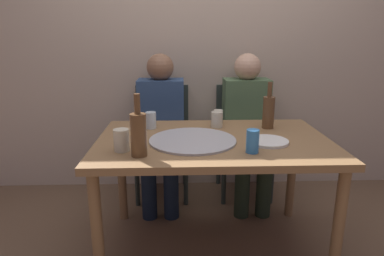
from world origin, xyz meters
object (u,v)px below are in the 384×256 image
pizza_tray (193,140)px  short_glass (218,117)px  wine_glass (121,140)px  beer_bottle (138,133)px  guest_in_beanie (247,122)px  dining_table (213,152)px  guest_in_sweater (161,123)px  wine_bottle (269,111)px  tumbler_far (217,120)px  tumbler_near (151,120)px  plate_stack (268,141)px  chair_right (243,132)px  chair_left (162,133)px  soda_can (253,141)px

pizza_tray → short_glass: 0.44m
pizza_tray → wine_glass: (-0.38, -0.15, 0.05)m
beer_bottle → wine_glass: (-0.10, 0.08, -0.06)m
wine_glass → guest_in_beanie: bearing=46.4°
pizza_tray → wine_glass: 0.41m
dining_table → guest_in_beanie: guest_in_beanie is taller
pizza_tray → guest_in_sweater: size_ratio=0.42×
wine_bottle → guest_in_sweater: size_ratio=0.26×
tumbler_far → short_glass: tumbler_far is taller
dining_table → pizza_tray: bearing=-159.7°
short_glass → guest_in_beanie: guest_in_beanie is taller
wine_glass → guest_in_beanie: (0.84, 0.88, -0.14)m
tumbler_near → plate_stack: bearing=-25.4°
beer_bottle → chair_right: beer_bottle is taller
chair_right → short_glass: bearing=60.6°
dining_table → plate_stack: 0.32m
pizza_tray → wine_glass: wine_glass is taller
chair_right → wine_glass: bearing=50.9°
short_glass → wine_bottle: bearing=-23.9°
plate_stack → wine_bottle: bearing=76.2°
wine_bottle → guest_in_beanie: 0.51m
beer_bottle → short_glass: bearing=53.4°
tumbler_far → short_glass: size_ratio=1.12×
wine_bottle → pizza_tray: bearing=-152.2°
plate_stack → guest_in_beanie: (0.04, 0.77, -0.09)m
tumbler_far → guest_in_sweater: 0.60m
pizza_tray → guest_in_sweater: guest_in_sweater is taller
tumbler_near → guest_in_beanie: bearing=31.9°
short_glass → chair_left: bearing=130.5°
chair_left → guest_in_beanie: bearing=167.5°
guest_in_sweater → soda_can: bearing=119.3°
tumbler_near → dining_table: bearing=-31.7°
short_glass → tumbler_near: bearing=-165.2°
soda_can → short_glass: bearing=100.4°
plate_stack → guest_in_beanie: 0.78m
short_glass → plate_stack: bearing=-62.1°
wine_bottle → tumbler_near: 0.76m
pizza_tray → guest_in_beanie: guest_in_beanie is taller
chair_left → guest_in_beanie: 0.71m
wine_bottle → guest_in_sweater: bearing=147.1°
tumbler_near → plate_stack: tumbler_near is taller
pizza_tray → short_glass: (0.19, 0.40, 0.04)m
short_glass → guest_in_beanie: (0.27, 0.33, -0.13)m
beer_bottle → guest_in_sweater: size_ratio=0.27×
short_glass → pizza_tray: bearing=-115.4°
soda_can → guest_in_sweater: 1.07m
dining_table → chair_right: size_ratio=1.50×
wine_bottle → plate_stack: size_ratio=1.30×
dining_table → tumbler_near: 0.47m
wine_bottle → dining_table: bearing=-149.9°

